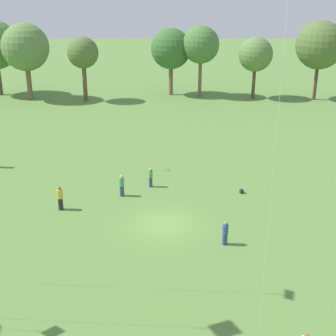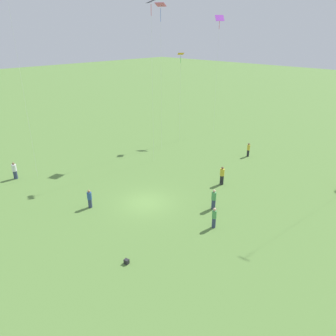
{
  "view_description": "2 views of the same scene",
  "coord_description": "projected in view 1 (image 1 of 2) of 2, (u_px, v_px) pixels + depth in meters",
  "views": [
    {
      "loc": [
        -0.37,
        -29.06,
        15.67
      ],
      "look_at": [
        0.26,
        -0.41,
        4.4
      ],
      "focal_mm": 50.0,
      "sensor_mm": 36.0,
      "label": 1
    },
    {
      "loc": [
        16.65,
        19.05,
        13.95
      ],
      "look_at": [
        -3.0,
        -0.28,
        2.31
      ],
      "focal_mm": 35.0,
      "sensor_mm": 36.0,
      "label": 2
    }
  ],
  "objects": [
    {
      "name": "ground_plane",
      "position": [
        164.0,
        224.0,
        32.78
      ],
      "size": [
        240.0,
        240.0,
        0.0
      ],
      "primitive_type": "plane",
      "color": "#5B843D"
    },
    {
      "name": "tree_1",
      "position": [
        25.0,
        47.0,
        65.6
      ],
      "size": [
        6.64,
        6.64,
        10.82
      ],
      "color": "brown",
      "rests_on": "ground_plane"
    },
    {
      "name": "tree_2",
      "position": [
        83.0,
        53.0,
        65.1
      ],
      "size": [
        4.36,
        4.36,
        9.02
      ],
      "color": "brown",
      "rests_on": "ground_plane"
    },
    {
      "name": "tree_3",
      "position": [
        171.0,
        49.0,
        68.91
      ],
      "size": [
        5.93,
        5.93,
        9.82
      ],
      "color": "brown",
      "rests_on": "ground_plane"
    },
    {
      "name": "tree_4",
      "position": [
        201.0,
        45.0,
        67.46
      ],
      "size": [
        5.39,
        5.39,
        10.29
      ],
      "color": "brown",
      "rests_on": "ground_plane"
    },
    {
      "name": "tree_5",
      "position": [
        256.0,
        55.0,
        66.8
      ],
      "size": [
        4.91,
        4.91,
        8.84
      ],
      "color": "brown",
      "rests_on": "ground_plane"
    },
    {
      "name": "tree_6",
      "position": [
        320.0,
        45.0,
        65.51
      ],
      "size": [
        6.71,
        6.71,
        11.12
      ],
      "color": "brown",
      "rests_on": "ground_plane"
    },
    {
      "name": "person_2",
      "position": [
        60.0,
        198.0,
        34.6
      ],
      "size": [
        0.6,
        0.6,
        1.86
      ],
      "rotation": [
        0.0,
        0.0,
        0.68
      ],
      "color": "#232328",
      "rests_on": "ground_plane"
    },
    {
      "name": "person_3",
      "position": [
        122.0,
        186.0,
        36.87
      ],
      "size": [
        0.48,
        0.48,
        1.79
      ],
      "rotation": [
        0.0,
        0.0,
        0.24
      ],
      "color": "#333D5B",
      "rests_on": "ground_plane"
    },
    {
      "name": "person_6",
      "position": [
        225.0,
        233.0,
        29.96
      ],
      "size": [
        0.54,
        0.54,
        1.65
      ],
      "rotation": [
        0.0,
        0.0,
        3.98
      ],
      "color": "#333D5B",
      "rests_on": "ground_plane"
    },
    {
      "name": "person_8",
      "position": [
        151.0,
        177.0,
        38.56
      ],
      "size": [
        0.48,
        0.48,
        1.69
      ],
      "rotation": [
        0.0,
        0.0,
        0.62
      ],
      "color": "#333D5B",
      "rests_on": "ground_plane"
    },
    {
      "name": "picnic_bag_0",
      "position": [
        242.0,
        191.0,
        37.63
      ],
      "size": [
        0.32,
        0.35,
        0.31
      ],
      "rotation": [
        0.0,
        0.0,
        1.81
      ],
      "color": "#262628",
      "rests_on": "ground_plane"
    }
  ]
}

